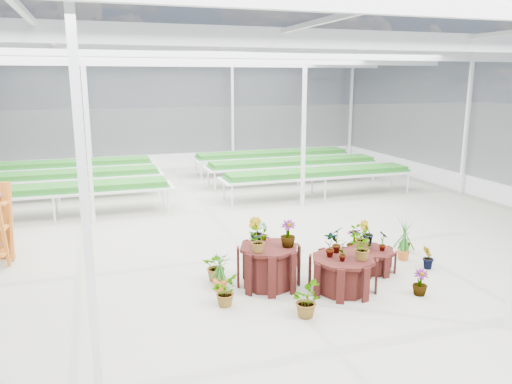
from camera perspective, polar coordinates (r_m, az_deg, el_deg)
name	(u,v)px	position (r m, az deg, el deg)	size (l,w,h in m)	color
ground_plane	(246,261)	(10.55, -1.17, -7.94)	(24.00, 24.00, 0.00)	gray
greenhouse_shell	(245,155)	(9.98, -1.22, 4.23)	(18.00, 24.00, 4.50)	white
steel_frame	(245,155)	(9.98, -1.22, 4.23)	(18.00, 24.00, 4.50)	silver
nursery_benches	(184,179)	(17.21, -8.19, 1.54)	(16.00, 7.00, 0.84)	silver
plinth_tall	(269,266)	(9.24, 1.46, -8.47)	(1.12, 1.12, 0.76)	#38110E
plinth_mid	(343,274)	(9.22, 9.87, -9.20)	(1.18, 1.18, 0.62)	#38110E
plinth_low	(371,260)	(10.29, 12.99, -7.57)	(0.94, 0.94, 0.42)	#38110E
nursery_plants	(313,255)	(9.53, 6.53, -7.22)	(4.96, 2.81, 1.28)	#20611B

